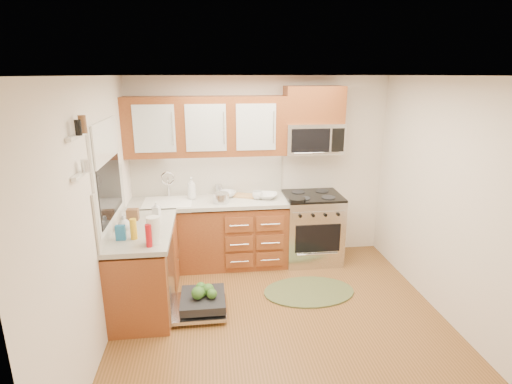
{
  "coord_description": "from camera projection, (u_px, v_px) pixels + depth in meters",
  "views": [
    {
      "loc": [
        -0.71,
        -3.59,
        2.51
      ],
      "look_at": [
        -0.17,
        0.85,
        1.19
      ],
      "focal_mm": 28.0,
      "sensor_mm": 36.0,
      "label": 1
    }
  ],
  "objects": [
    {
      "name": "stock_pot",
      "position": [
        221.0,
        198.0,
        5.12
      ],
      "size": [
        0.27,
        0.27,
        0.13
      ],
      "primitive_type": "cylinder",
      "rotation": [
        0.0,
        0.0,
        0.35
      ],
      "color": "silver",
      "rests_on": "countertop_back"
    },
    {
      "name": "wall_right",
      "position": [
        453.0,
        203.0,
        4.06
      ],
      "size": [
        0.04,
        3.5,
        2.5
      ],
      "primitive_type": "cube",
      "color": "silver",
      "rests_on": "ground"
    },
    {
      "name": "bowl_b",
      "position": [
        227.0,
        194.0,
        5.37
      ],
      "size": [
        0.29,
        0.29,
        0.08
      ],
      "primitive_type": "imported",
      "rotation": [
        0.0,
        0.0,
        -0.26
      ],
      "color": "#999999",
      "rests_on": "countertop_back"
    },
    {
      "name": "backsplash_back",
      "position": [
        208.0,
        174.0,
        5.44
      ],
      "size": [
        2.05,
        0.02,
        0.57
      ],
      "primitive_type": "cube",
      "color": "#BAB3A7",
      "rests_on": "ground"
    },
    {
      "name": "skillet",
      "position": [
        297.0,
        200.0,
        5.11
      ],
      "size": [
        0.25,
        0.25,
        0.04
      ],
      "primitive_type": "cylinder",
      "rotation": [
        0.0,
        0.0,
        -0.11
      ],
      "color": "black",
      "rests_on": "range"
    },
    {
      "name": "wooden_box",
      "position": [
        133.0,
        214.0,
        4.51
      ],
      "size": [
        0.13,
        0.1,
        0.13
      ],
      "primitive_type": "cube",
      "rotation": [
        0.0,
        0.0,
        -0.04
      ],
      "color": "brown",
      "rests_on": "countertop_left"
    },
    {
      "name": "dishwasher",
      "position": [
        199.0,
        304.0,
        4.37
      ],
      "size": [
        0.7,
        0.6,
        0.2
      ],
      "primitive_type": null,
      "color": "silver",
      "rests_on": "ground"
    },
    {
      "name": "wall_left",
      "position": [
        96.0,
        218.0,
        3.65
      ],
      "size": [
        0.04,
        3.5,
        2.5
      ],
      "primitive_type": "cube",
      "color": "silver",
      "rests_on": "ground"
    },
    {
      "name": "sink",
      "position": [
        168.0,
        211.0,
        5.19
      ],
      "size": [
        0.62,
        0.5,
        0.26
      ],
      "primitive_type": null,
      "color": "white",
      "rests_on": "ground"
    },
    {
      "name": "canister",
      "position": [
        219.0,
        190.0,
        5.43
      ],
      "size": [
        0.11,
        0.11,
        0.15
      ],
      "primitive_type": "cylinder",
      "rotation": [
        0.0,
        0.0,
        -0.2
      ],
      "color": "silver",
      "rests_on": "countertop_back"
    },
    {
      "name": "window",
      "position": [
        107.0,
        173.0,
        4.05
      ],
      "size": [
        0.03,
        1.05,
        1.05
      ],
      "primitive_type": null,
      "color": "white",
      "rests_on": "ground"
    },
    {
      "name": "bowl_a",
      "position": [
        267.0,
        196.0,
        5.31
      ],
      "size": [
        0.33,
        0.33,
        0.07
      ],
      "primitive_type": "imported",
      "rotation": [
        0.0,
        0.0,
        -0.28
      ],
      "color": "#999999",
      "rests_on": "countertop_back"
    },
    {
      "name": "base_cabinet_back",
      "position": [
        210.0,
        235.0,
        5.39
      ],
      "size": [
        2.05,
        0.6,
        0.85
      ],
      "primitive_type": "cube",
      "color": "maroon",
      "rests_on": "ground"
    },
    {
      "name": "paper_towel_roll",
      "position": [
        153.0,
        230.0,
        3.85
      ],
      "size": [
        0.14,
        0.14,
        0.28
      ],
      "primitive_type": "cylinder",
      "rotation": [
        0.0,
        0.0,
        -0.13
      ],
      "color": "white",
      "rests_on": "countertop_left"
    },
    {
      "name": "cup",
      "position": [
        257.0,
        195.0,
        5.27
      ],
      "size": [
        0.14,
        0.14,
        0.11
      ],
      "primitive_type": "imported",
      "rotation": [
        0.0,
        0.0,
        -0.0
      ],
      "color": "#999999",
      "rests_on": "countertop_back"
    },
    {
      "name": "wall_front",
      "position": [
        344.0,
        313.0,
        2.19
      ],
      "size": [
        3.5,
        0.04,
        2.5
      ],
      "primitive_type": "cube",
      "color": "silver",
      "rests_on": "ground"
    },
    {
      "name": "cabinet_over_mw",
      "position": [
        314.0,
        105.0,
        5.19
      ],
      "size": [
        0.76,
        0.35,
        0.47
      ],
      "primitive_type": "cube",
      "color": "maroon",
      "rests_on": "ground"
    },
    {
      "name": "mustard_bottle",
      "position": [
        133.0,
        229.0,
        3.98
      ],
      "size": [
        0.08,
        0.08,
        0.21
      ],
      "primitive_type": "cylinder",
      "rotation": [
        0.0,
        0.0,
        0.16
      ],
      "color": "gold",
      "rests_on": "countertop_left"
    },
    {
      "name": "cutting_board",
      "position": [
        245.0,
        196.0,
        5.4
      ],
      "size": [
        0.34,
        0.29,
        0.02
      ],
      "primitive_type": "cube",
      "rotation": [
        0.0,
        0.0,
        -0.39
      ],
      "color": "tan",
      "rests_on": "countertop_back"
    },
    {
      "name": "soap_bottle_b",
      "position": [
        156.0,
        209.0,
        4.62
      ],
      "size": [
        0.1,
        0.1,
        0.18
      ],
      "primitive_type": "imported",
      "rotation": [
        0.0,
        0.0,
        -0.27
      ],
      "color": "#999999",
      "rests_on": "countertop_left"
    },
    {
      "name": "wall_back",
      "position": [
        260.0,
        169.0,
        5.52
      ],
      "size": [
        3.5,
        0.04,
        2.5
      ],
      "primitive_type": "cube",
      "color": "silver",
      "rests_on": "ground"
    },
    {
      "name": "shelf_upper",
      "position": [
        77.0,
        136.0,
        3.1
      ],
      "size": [
        0.04,
        0.4,
        0.03
      ],
      "primitive_type": "cube",
      "color": "white",
      "rests_on": "ground"
    },
    {
      "name": "soap_bottle_c",
      "position": [
        124.0,
        223.0,
        4.22
      ],
      "size": [
        0.15,
        0.15,
        0.16
      ],
      "primitive_type": "imported",
      "rotation": [
        0.0,
        0.0,
        0.22
      ],
      "color": "#999999",
      "rests_on": "countertop_left"
    },
    {
      "name": "microwave",
      "position": [
        313.0,
        138.0,
        5.29
      ],
      "size": [
        0.76,
        0.38,
        0.4
      ],
      "primitive_type": null,
      "color": "silver",
      "rests_on": "ground"
    },
    {
      "name": "soap_bottle_a",
      "position": [
        192.0,
        188.0,
        5.25
      ],
      "size": [
        0.12,
        0.12,
        0.3
      ],
      "primitive_type": "imported",
      "rotation": [
        0.0,
        0.0,
        -0.02
      ],
      "color": "#999999",
      "rests_on": "countertop_back"
    },
    {
      "name": "blue_carton",
      "position": [
        121.0,
        233.0,
        3.96
      ],
      "size": [
        0.1,
        0.06,
        0.15
      ],
      "primitive_type": "cube",
      "rotation": [
        0.0,
        0.0,
        -0.02
      ],
      "color": "#226B9E",
      "rests_on": "countertop_left"
    },
    {
      "name": "floor",
      "position": [
        281.0,
        322.0,
        4.21
      ],
      "size": [
        3.5,
        3.5,
        0.0
      ],
      "primitive_type": "plane",
      "color": "brown",
      "rests_on": "ground"
    },
    {
      "name": "base_cabinet_left",
      "position": [
        145.0,
        270.0,
        4.42
      ],
      "size": [
        0.6,
        1.25,
        0.85
      ],
      "primitive_type": "cube",
      "color": "maroon",
      "rests_on": "ground"
    },
    {
      "name": "upper_cabinets",
      "position": [
        206.0,
        126.0,
        5.1
      ],
      "size": [
        2.05,
        0.35,
        0.75
      ],
      "primitive_type": null,
      "color": "maroon",
      "rests_on": "ground"
    },
    {
      "name": "ceiling",
      "position": [
        287.0,
        76.0,
        3.5
      ],
      "size": [
        3.5,
        3.5,
        0.0
      ],
      "primitive_type": "plane",
      "rotation": [
        3.14,
        0.0,
        0.0
      ],
      "color": "white",
      "rests_on": "ground"
    },
    {
      "name": "countertop_left",
      "position": [
        142.0,
        230.0,
        4.29
      ],
      "size": [
        0.64,
        1.27,
        0.05
      ],
      "primitive_type": "cube",
      "color": "#BBB7AB",
      "rests_on": "base_cabinet_left"
    },
    {
      "name": "rug",
      "position": [
        309.0,
        292.0,
        4.78
      ],
      "size": [
        1.16,
        0.82,
        0.02
      ],
      "primitive_type": null,
      "rotation": [
        0.0,
        0.0,
        -0.1
      ],
      "color": "#586036",
      "rests_on": "ground"
    },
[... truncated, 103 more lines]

